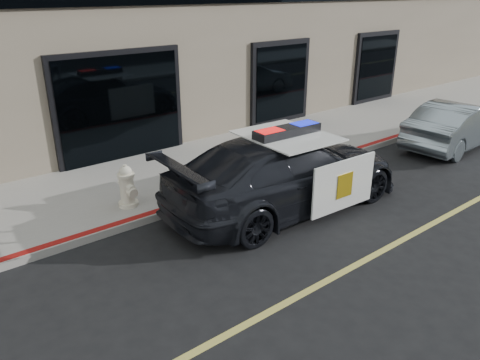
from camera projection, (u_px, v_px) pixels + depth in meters
ground at (366, 260)px, 7.88m from camera, size 120.00×120.00×0.00m
sidewalk_n at (193, 169)px, 11.64m from camera, size 60.00×3.50×0.15m
police_car at (286, 172)px, 9.51m from camera, size 2.69×5.49×1.74m
silver_sedan at (457, 125)px, 13.24m from camera, size 1.87×4.15×1.31m
fire_hydrant at (127, 187)px, 9.34m from camera, size 0.40×0.56×0.88m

